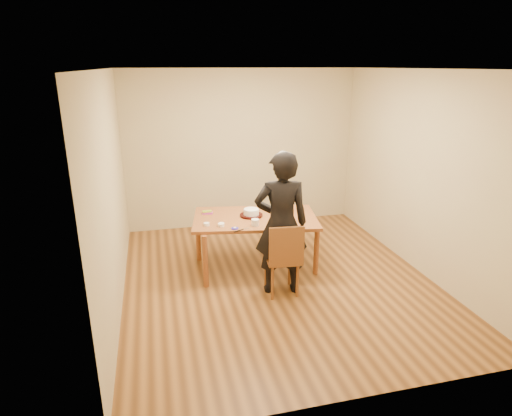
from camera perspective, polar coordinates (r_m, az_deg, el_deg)
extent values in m
cube|color=#5A3516|center=(5.85, 2.87, -9.47)|extent=(4.00, 4.50, 0.00)
cube|color=silver|center=(5.16, 3.37, 18.03)|extent=(4.00, 4.50, 0.00)
cube|color=tan|center=(7.48, -1.89, 7.79)|extent=(4.00, 0.00, 2.70)
cube|color=tan|center=(5.16, -18.72, 1.87)|extent=(0.00, 4.50, 2.70)
cube|color=tan|center=(6.21, 21.11, 4.33)|extent=(0.00, 4.50, 2.70)
cube|color=brown|center=(5.90, -0.12, -1.42)|extent=(1.83, 1.27, 0.04)
cube|color=brown|center=(5.35, 3.43, -6.86)|extent=(0.41, 0.41, 0.04)
cylinder|color=#BC0C0D|center=(5.93, -0.64, -0.97)|extent=(0.32, 0.32, 0.02)
cylinder|color=white|center=(5.91, -0.64, -0.54)|extent=(0.21, 0.21, 0.07)
ellipsoid|color=white|center=(5.90, -0.64, -0.11)|extent=(0.21, 0.21, 0.03)
cylinder|color=white|center=(5.57, -0.12, -1.94)|extent=(0.10, 0.10, 0.09)
cylinder|color=#221692|center=(5.49, -2.84, -2.73)|extent=(0.10, 0.10, 0.01)
ellipsoid|color=white|center=(5.48, -2.84, -2.60)|extent=(0.04, 0.04, 0.02)
cylinder|color=white|center=(5.57, -4.69, -2.26)|extent=(0.08, 0.08, 0.04)
cylinder|color=white|center=(5.60, -4.62, -2.16)|extent=(0.07, 0.07, 0.04)
cylinder|color=white|center=(5.62, -6.61, -2.16)|extent=(0.08, 0.08, 0.04)
cube|color=#C82F95|center=(6.06, -6.49, -0.65)|extent=(0.15, 0.09, 0.02)
cube|color=#3B961B|center=(6.06, -6.55, -0.46)|extent=(0.13, 0.07, 0.02)
cube|color=black|center=(5.42, -2.30, -3.01)|extent=(0.14, 0.08, 0.01)
imported|color=black|center=(5.21, 3.38, -2.13)|extent=(0.72, 0.53, 1.81)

